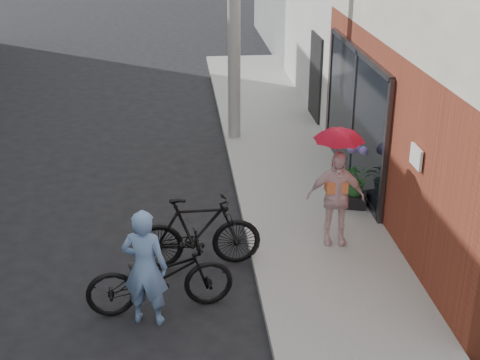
{
  "coord_description": "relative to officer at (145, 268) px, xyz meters",
  "views": [
    {
      "loc": [
        -0.17,
        -8.27,
        5.28
      ],
      "look_at": [
        0.77,
        1.27,
        1.1
      ],
      "focal_mm": 50.0,
      "sensor_mm": 36.0,
      "label": 1
    }
  ],
  "objects": [
    {
      "name": "parasol",
      "position": [
        2.88,
        1.7,
        1.16
      ],
      "size": [
        0.74,
        0.74,
        0.65
      ],
      "primitive_type": "imported",
      "color": "red",
      "rests_on": "kimono_woman"
    },
    {
      "name": "planter",
      "position": [
        3.56,
        2.96,
        -0.59
      ],
      "size": [
        0.52,
        0.52,
        0.22
      ],
      "primitive_type": "cube",
      "rotation": [
        0.0,
        0.0,
        -0.29
      ],
      "color": "black",
      "rests_on": "sidewalk"
    },
    {
      "name": "ground",
      "position": [
        0.66,
        0.78,
        -0.82
      ],
      "size": [
        80.0,
        80.0,
        0.0
      ],
      "primitive_type": "plane",
      "color": "black",
      "rests_on": "ground"
    },
    {
      "name": "potted_plant",
      "position": [
        3.56,
        2.96,
        -0.18
      ],
      "size": [
        0.54,
        0.47,
        0.6
      ],
      "primitive_type": "imported",
      "color": "#29662C",
      "rests_on": "planter"
    },
    {
      "name": "curb",
      "position": [
        1.6,
        2.78,
        -0.76
      ],
      "size": [
        0.12,
        24.0,
        0.12
      ],
      "primitive_type": "cube",
      "color": "#9E9E99",
      "rests_on": "ground"
    },
    {
      "name": "officer",
      "position": [
        0.0,
        0.0,
        0.0
      ],
      "size": [
        0.68,
        0.53,
        1.64
      ],
      "primitive_type": "imported",
      "rotation": [
        0.0,
        0.0,
        2.89
      ],
      "color": "#6A8CBD",
      "rests_on": "ground"
    },
    {
      "name": "kimono_woman",
      "position": [
        2.88,
        1.7,
        0.07
      ],
      "size": [
        0.94,
        0.48,
        1.53
      ],
      "primitive_type": "imported",
      "rotation": [
        0.0,
        0.0,
        -0.12
      ],
      "color": "silver",
      "rests_on": "sidewalk"
    },
    {
      "name": "bike_left",
      "position": [
        0.17,
        0.26,
        -0.3
      ],
      "size": [
        2.05,
        0.93,
        1.04
      ],
      "primitive_type": "imported",
      "rotation": [
        0.0,
        0.0,
        1.69
      ],
      "color": "black",
      "rests_on": "ground"
    },
    {
      "name": "sidewalk",
      "position": [
        2.76,
        2.78,
        -0.76
      ],
      "size": [
        2.2,
        24.0,
        0.12
      ],
      "primitive_type": "cube",
      "color": "gray",
      "rests_on": "ground"
    },
    {
      "name": "bike_right",
      "position": [
        0.72,
        1.37,
        -0.24
      ],
      "size": [
        1.93,
        0.61,
        1.15
      ],
      "primitive_type": "imported",
      "rotation": [
        0.0,
        0.0,
        1.61
      ],
      "color": "black",
      "rests_on": "ground"
    }
  ]
}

